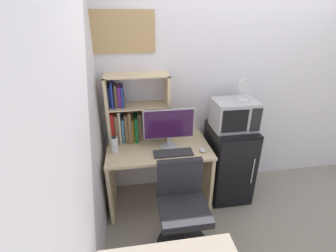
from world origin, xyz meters
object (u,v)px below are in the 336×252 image
desk_chair (182,213)px  microwave (234,115)px  desk_fan (245,89)px  keyboard (173,153)px  hutch_bookshelf (130,113)px  computer_mouse (203,150)px  mini_fridge (228,162)px  monitor (169,126)px  wall_corkboard (118,32)px  water_bottle (115,145)px

desk_chair → microwave: bearing=42.9°
desk_fan → keyboard: bearing=-166.1°
hutch_bookshelf → computer_mouse: 0.88m
hutch_bookshelf → computer_mouse: bearing=-28.3°
mini_fridge → desk_fan: 0.89m
mini_fridge → desk_fan: bearing=-1.8°
hutch_bookshelf → keyboard: hutch_bookshelf is taller
keyboard → desk_fan: (0.79, 0.19, 0.59)m
desk_fan → monitor: bearing=-176.4°
hutch_bookshelf → monitor: (0.39, -0.25, -0.07)m
keyboard → desk_chair: desk_chair is taller
mini_fridge → wall_corkboard: bearing=165.4°
mini_fridge → desk_chair: size_ratio=1.04×
hutch_bookshelf → monitor: hutch_bookshelf is taller
monitor → desk_chair: bearing=-87.3°
hutch_bookshelf → desk_fan: (1.20, -0.19, 0.27)m
computer_mouse → mini_fridge: bearing=26.8°
keyboard → wall_corkboard: size_ratio=0.54×
keyboard → desk_fan: desk_fan is taller
monitor → computer_mouse: bearing=-23.5°
desk_fan → wall_corkboard: bearing=166.2°
hutch_bookshelf → keyboard: bearing=-43.2°
microwave → hutch_bookshelf: bearing=170.5°
monitor → mini_fridge: bearing=4.2°
water_bottle → wall_corkboard: wall_corkboard is taller
keyboard → mini_fridge: size_ratio=0.45×
desk_fan → mini_fridge: bearing=178.2°
computer_mouse → desk_chair: (-0.31, -0.45, -0.37)m
microwave → wall_corkboard: wall_corkboard is taller
hutch_bookshelf → water_bottle: hutch_bookshelf is taller
keyboard → mini_fridge: 0.79m
hutch_bookshelf → computer_mouse: hutch_bookshelf is taller
water_bottle → desk_fan: 1.47m
hutch_bookshelf → keyboard: 0.65m
mini_fridge → keyboard: bearing=-164.4°
keyboard → wall_corkboard: bearing=133.4°
keyboard → water_bottle: bearing=167.3°
monitor → computer_mouse: 0.43m
hutch_bookshelf → computer_mouse: (0.72, -0.39, -0.30)m
desk_chair → wall_corkboard: size_ratio=1.17×
microwave → desk_fan: (0.08, -0.01, 0.29)m
monitor → microwave: bearing=4.5°
water_bottle → mini_fridge: bearing=2.9°
keyboard → water_bottle: size_ratio=2.18×
water_bottle → keyboard: bearing=-12.7°
monitor → keyboard: bearing=-81.4°
microwave → wall_corkboard: size_ratio=0.62×
mini_fridge → microwave: size_ratio=1.95×
monitor → computer_mouse: size_ratio=6.04×
microwave → desk_fan: desk_fan is taller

